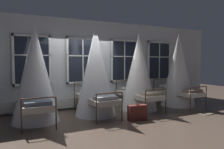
# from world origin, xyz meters

# --- Properties ---
(ground) EXTENTS (22.16, 22.16, 0.00)m
(ground) POSITION_xyz_m (0.00, 0.00, 0.00)
(ground) COLOR #4C3D33
(back_wall_with_windows) EXTENTS (12.08, 0.10, 3.22)m
(back_wall_with_windows) POSITION_xyz_m (0.00, 1.31, 1.61)
(back_wall_with_windows) COLOR silver
(back_wall_with_windows) RESTS_ON ground
(window_bank) EXTENTS (8.10, 0.10, 2.51)m
(window_bank) POSITION_xyz_m (0.00, 1.19, 1.05)
(window_bank) COLOR black
(window_bank) RESTS_ON ground
(cot_second) EXTENTS (1.31, 2.02, 2.73)m
(cot_second) POSITION_xyz_m (-1.75, 0.07, 1.31)
(cot_second) COLOR #4C3323
(cot_second) RESTS_ON ground
(cot_third) EXTENTS (1.31, 2.02, 2.81)m
(cot_third) POSITION_xyz_m (0.05, 0.06, 1.35)
(cot_third) COLOR #4C3323
(cot_third) RESTS_ON ground
(cot_fourth) EXTENTS (1.31, 2.00, 2.71)m
(cot_fourth) POSITION_xyz_m (1.72, 0.14, 1.30)
(cot_fourth) COLOR #4C3323
(cot_fourth) RESTS_ON ground
(cot_fifth) EXTENTS (1.31, 2.02, 2.78)m
(cot_fifth) POSITION_xyz_m (3.50, 0.09, 1.34)
(cot_fifth) COLOR #4C3323
(cot_fifth) RESTS_ON ground
(rug_fifth) EXTENTS (0.80, 0.56, 0.01)m
(rug_fifth) POSITION_xyz_m (3.45, -1.28, 0.01)
(rug_fifth) COLOR brown
(rug_fifth) RESTS_ON ground
(suitcase_dark) EXTENTS (0.57, 0.25, 0.47)m
(suitcase_dark) POSITION_xyz_m (0.91, -1.04, 0.22)
(suitcase_dark) COLOR #5B231E
(suitcase_dark) RESTS_ON ground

